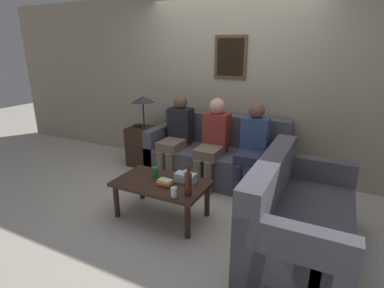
{
  "coord_description": "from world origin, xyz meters",
  "views": [
    {
      "loc": [
        1.51,
        -3.29,
        1.84
      ],
      "look_at": [
        -0.08,
        -0.15,
        0.7
      ],
      "focal_mm": 28.0,
      "sensor_mm": 36.0,
      "label": 1
    }
  ],
  "objects_px": {
    "person_right": "(252,145)",
    "person_middle": "(213,139)",
    "wine_bottle": "(188,183)",
    "drinking_glass": "(174,192)",
    "couch_main": "(217,157)",
    "coffee_table": "(161,187)",
    "person_left": "(177,133)",
    "couch_side": "(297,220)"
  },
  "relations": [
    {
      "from": "wine_bottle",
      "to": "person_right",
      "type": "height_order",
      "value": "person_right"
    },
    {
      "from": "couch_main",
      "to": "person_middle",
      "type": "height_order",
      "value": "person_middle"
    },
    {
      "from": "coffee_table",
      "to": "person_left",
      "type": "distance_m",
      "value": 1.22
    },
    {
      "from": "coffee_table",
      "to": "person_middle",
      "type": "distance_m",
      "value": 1.11
    },
    {
      "from": "couch_side",
      "to": "person_left",
      "type": "bearing_deg",
      "value": 60.52
    },
    {
      "from": "wine_bottle",
      "to": "person_left",
      "type": "height_order",
      "value": "person_left"
    },
    {
      "from": "couch_side",
      "to": "person_right",
      "type": "relative_size",
      "value": 1.35
    },
    {
      "from": "coffee_table",
      "to": "drinking_glass",
      "type": "xyz_separation_m",
      "value": [
        0.3,
        -0.24,
        0.11
      ]
    },
    {
      "from": "person_left",
      "to": "person_right",
      "type": "relative_size",
      "value": 1.01
    },
    {
      "from": "person_middle",
      "to": "person_right",
      "type": "bearing_deg",
      "value": 4.0
    },
    {
      "from": "wine_bottle",
      "to": "drinking_glass",
      "type": "relative_size",
      "value": 3.35
    },
    {
      "from": "person_middle",
      "to": "person_right",
      "type": "height_order",
      "value": "person_middle"
    },
    {
      "from": "wine_bottle",
      "to": "person_right",
      "type": "distance_m",
      "value": 1.27
    },
    {
      "from": "wine_bottle",
      "to": "person_right",
      "type": "relative_size",
      "value": 0.29
    },
    {
      "from": "couch_main",
      "to": "wine_bottle",
      "type": "height_order",
      "value": "couch_main"
    },
    {
      "from": "couch_main",
      "to": "person_left",
      "type": "xyz_separation_m",
      "value": [
        -0.59,
        -0.15,
        0.32
      ]
    },
    {
      "from": "coffee_table",
      "to": "drinking_glass",
      "type": "height_order",
      "value": "drinking_glass"
    },
    {
      "from": "couch_side",
      "to": "drinking_glass",
      "type": "height_order",
      "value": "couch_side"
    },
    {
      "from": "couch_side",
      "to": "person_right",
      "type": "distance_m",
      "value": 1.32
    },
    {
      "from": "couch_side",
      "to": "drinking_glass",
      "type": "relative_size",
      "value": 15.76
    },
    {
      "from": "couch_side",
      "to": "person_left",
      "type": "height_order",
      "value": "person_left"
    },
    {
      "from": "couch_main",
      "to": "couch_side",
      "type": "xyz_separation_m",
      "value": [
        1.29,
        -1.21,
        0.0
      ]
    },
    {
      "from": "couch_side",
      "to": "coffee_table",
      "type": "distance_m",
      "value": 1.44
    },
    {
      "from": "wine_bottle",
      "to": "person_middle",
      "type": "relative_size",
      "value": 0.28
    },
    {
      "from": "coffee_table",
      "to": "drinking_glass",
      "type": "bearing_deg",
      "value": -38.18
    },
    {
      "from": "coffee_table",
      "to": "person_left",
      "type": "height_order",
      "value": "person_left"
    },
    {
      "from": "drinking_glass",
      "to": "person_right",
      "type": "relative_size",
      "value": 0.09
    },
    {
      "from": "coffee_table",
      "to": "person_right",
      "type": "bearing_deg",
      "value": 57.3
    },
    {
      "from": "coffee_table",
      "to": "person_left",
      "type": "xyz_separation_m",
      "value": [
        -0.43,
        1.11,
        0.28
      ]
    },
    {
      "from": "couch_main",
      "to": "wine_bottle",
      "type": "bearing_deg",
      "value": -79.68
    },
    {
      "from": "wine_bottle",
      "to": "person_left",
      "type": "xyz_separation_m",
      "value": [
        -0.84,
        1.25,
        0.09
      ]
    },
    {
      "from": "coffee_table",
      "to": "drinking_glass",
      "type": "relative_size",
      "value": 10.28
    },
    {
      "from": "person_right",
      "to": "person_middle",
      "type": "bearing_deg",
      "value": -176.0
    },
    {
      "from": "person_left",
      "to": "wine_bottle",
      "type": "bearing_deg",
      "value": -56.06
    },
    {
      "from": "person_middle",
      "to": "couch_side",
      "type": "bearing_deg",
      "value": -38.28
    },
    {
      "from": "couch_side",
      "to": "wine_bottle",
      "type": "distance_m",
      "value": 1.07
    },
    {
      "from": "couch_side",
      "to": "wine_bottle",
      "type": "bearing_deg",
      "value": 100.42
    },
    {
      "from": "couch_side",
      "to": "drinking_glass",
      "type": "bearing_deg",
      "value": 104.26
    },
    {
      "from": "couch_main",
      "to": "drinking_glass",
      "type": "height_order",
      "value": "couch_main"
    },
    {
      "from": "couch_side",
      "to": "person_left",
      "type": "distance_m",
      "value": 2.17
    },
    {
      "from": "couch_main",
      "to": "person_right",
      "type": "bearing_deg",
      "value": -16.87
    },
    {
      "from": "coffee_table",
      "to": "person_left",
      "type": "relative_size",
      "value": 0.87
    }
  ]
}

